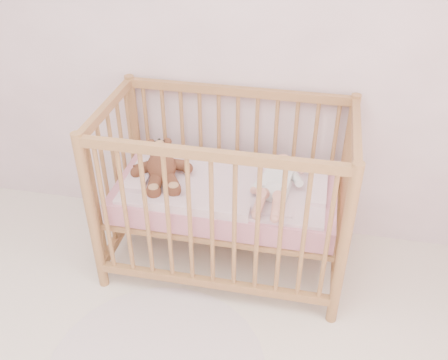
# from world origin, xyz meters

# --- Properties ---
(wall_back) EXTENTS (4.00, 0.02, 2.70)m
(wall_back) POSITION_xyz_m (0.00, 2.00, 1.35)
(wall_back) COLOR white
(wall_back) RESTS_ON floor
(crib) EXTENTS (1.36, 0.76, 1.00)m
(crib) POSITION_xyz_m (0.24, 1.60, 0.50)
(crib) COLOR #A57346
(crib) RESTS_ON floor
(mattress) EXTENTS (1.22, 0.62, 0.13)m
(mattress) POSITION_xyz_m (0.24, 1.60, 0.49)
(mattress) COLOR pink
(mattress) RESTS_ON crib
(blanket) EXTENTS (1.10, 0.58, 0.06)m
(blanket) POSITION_xyz_m (0.24, 1.60, 0.56)
(blanket) COLOR #CF8FA2
(blanket) RESTS_ON mattress
(baby) EXTENTS (0.32, 0.58, 0.13)m
(baby) POSITION_xyz_m (0.52, 1.58, 0.64)
(baby) COLOR silver
(baby) RESTS_ON blanket
(teddy_bear) EXTENTS (0.52, 0.61, 0.14)m
(teddy_bear) POSITION_xyz_m (-0.12, 1.58, 0.65)
(teddy_bear) COLOR brown
(teddy_bear) RESTS_ON blanket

